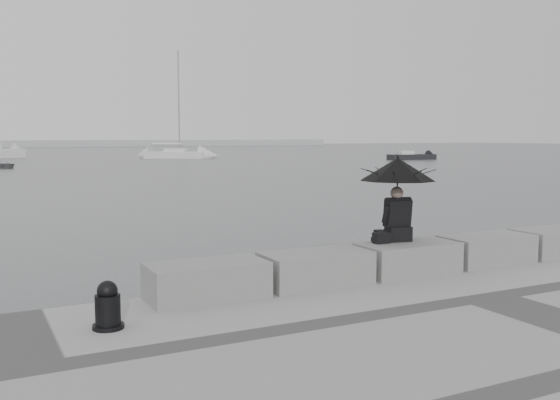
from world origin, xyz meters
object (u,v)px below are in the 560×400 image
sailboat_right (176,154)px  dinghy (4,165)px  seated_person (398,178)px  mooring_bollard (108,309)px  small_motorboat (412,157)px

sailboat_right → dinghy: bearing=-107.3°
seated_person → dinghy: (-3.16, 49.28, -1.76)m
mooring_bollard → sailboat_right: size_ratio=0.04×
seated_person → sailboat_right: sailboat_right is taller
sailboat_right → dinghy: sailboat_right is taller
seated_person → mooring_bollard: seated_person is taller
mooring_bollard → small_motorboat: mooring_bollard is taller
small_motorboat → dinghy: (-42.74, 0.59, -0.06)m
mooring_bollard → small_motorboat: bearing=48.2°
seated_person → sailboat_right: bearing=85.4°
mooring_bollard → dinghy: (1.68, 50.28, -0.48)m
sailboat_right → dinghy: 25.10m
small_motorboat → dinghy: 42.74m
sailboat_right → seated_person: bearing=-69.5°
small_motorboat → sailboat_right: bearing=149.7°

